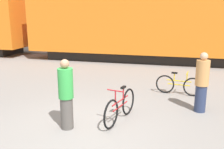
{
  "coord_description": "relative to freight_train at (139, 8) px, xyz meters",
  "views": [
    {
      "loc": [
        2.24,
        -5.71,
        2.86
      ],
      "look_at": [
        0.48,
        1.27,
        1.1
      ],
      "focal_mm": 42.0,
      "sensor_mm": 36.0,
      "label": 1
    }
  ],
  "objects": [
    {
      "name": "ground_plane",
      "position": [
        0.0,
        -9.48,
        -3.0
      ],
      "size": [
        80.0,
        80.0,
        0.0
      ],
      "primitive_type": "plane",
      "color": "gray"
    },
    {
      "name": "freight_train",
      "position": [
        0.0,
        0.0,
        0.0
      ],
      "size": [
        39.87,
        3.1,
        5.71
      ],
      "color": "black",
      "rests_on": "ground_plane"
    },
    {
      "name": "rail_near",
      "position": [
        0.0,
        -0.72,
        -2.99
      ],
      "size": [
        51.87,
        0.07,
        0.01
      ],
      "primitive_type": "cube",
      "color": "#4C4238",
      "rests_on": "ground_plane"
    },
    {
      "name": "rail_far",
      "position": [
        0.0,
        0.72,
        -2.99
      ],
      "size": [
        51.87,
        0.07,
        0.01
      ],
      "primitive_type": "cube",
      "color": "#4C4238",
      "rests_on": "ground_plane"
    },
    {
      "name": "bicycle_yellow",
      "position": [
        2.35,
        -6.15,
        -2.65
      ],
      "size": [
        1.6,
        0.46,
        0.81
      ],
      "color": "black",
      "rests_on": "ground_plane"
    },
    {
      "name": "bicycle_maroon",
      "position": [
        0.86,
        -8.84,
        -2.6
      ],
      "size": [
        0.52,
        1.76,
        0.93
      ],
      "color": "black",
      "rests_on": "ground_plane"
    },
    {
      "name": "person_in_green",
      "position": [
        -0.32,
        -9.6,
        -2.13
      ],
      "size": [
        0.37,
        0.37,
        1.75
      ],
      "rotation": [
        0.0,
        0.0,
        4.0
      ],
      "color": "#514C47",
      "rests_on": "ground_plane"
    },
    {
      "name": "person_in_tan",
      "position": [
        2.96,
        -7.61,
        -2.13
      ],
      "size": [
        0.38,
        0.38,
        1.74
      ],
      "rotation": [
        0.0,
        0.0,
        2.68
      ],
      "color": "#283351",
      "rests_on": "ground_plane"
    }
  ]
}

